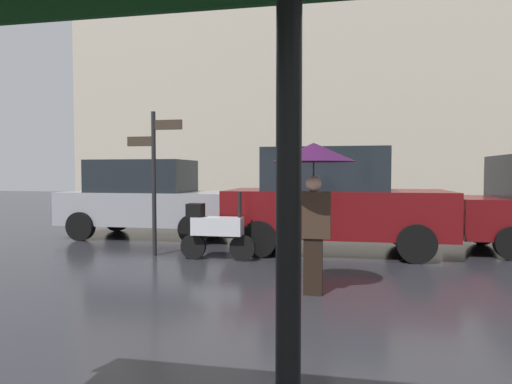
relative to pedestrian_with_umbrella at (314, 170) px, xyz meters
The scene contains 6 objects.
pedestrian_with_umbrella is the anchor object (origin of this frame).
parked_scooter 2.87m from the pedestrian_with_umbrella, 134.21° to the left, with size 1.37×0.32×1.23m.
parked_car_left 3.26m from the pedestrian_with_umbrella, 86.80° to the left, with size 4.27×2.01×2.04m.
parked_car_distant 6.09m from the pedestrian_with_umbrella, 134.47° to the left, with size 4.18×1.86×1.86m.
street_signpost 3.73m from the pedestrian_with_umbrella, 146.01° to the left, with size 1.08×0.08×2.70m.
building_block 12.23m from the pedestrian_with_umbrella, 90.57° to the left, with size 19.63×2.83×12.01m, color #B2A893.
Camera 1 is at (0.46, -2.33, 1.57)m, focal length 30.97 mm.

